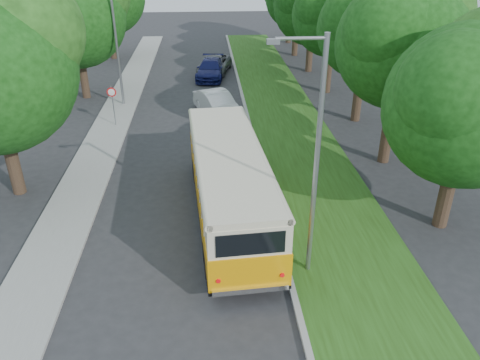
{
  "coord_description": "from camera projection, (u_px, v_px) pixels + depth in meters",
  "views": [
    {
      "loc": [
        1.02,
        -15.1,
        10.28
      ],
      "look_at": [
        2.27,
        1.6,
        1.5
      ],
      "focal_mm": 35.0,
      "sensor_mm": 36.0,
      "label": 1
    }
  ],
  "objects": [
    {
      "name": "ground",
      "position": [
        184.0,
        236.0,
        18.04
      ],
      "size": [
        120.0,
        120.0,
        0.0
      ],
      "primitive_type": "plane",
      "color": "#2B2B2D",
      "rests_on": "ground"
    },
    {
      "name": "curb",
      "position": [
        262.0,
        173.0,
        22.66
      ],
      "size": [
        0.2,
        70.0,
        0.15
      ],
      "primitive_type": "cube",
      "color": "gray",
      "rests_on": "ground"
    },
    {
      "name": "grass_verge",
      "position": [
        310.0,
        171.0,
        22.82
      ],
      "size": [
        4.5,
        70.0,
        0.13
      ],
      "primitive_type": "cube",
      "color": "#244512",
      "rests_on": "ground"
    },
    {
      "name": "sidewalk",
      "position": [
        86.0,
        179.0,
        22.12
      ],
      "size": [
        2.2,
        70.0,
        0.12
      ],
      "primitive_type": "cube",
      "color": "gray",
      "rests_on": "ground"
    },
    {
      "name": "treeline",
      "position": [
        235.0,
        8.0,
        31.39
      ],
      "size": [
        24.27,
        41.91,
        9.46
      ],
      "color": "#332319",
      "rests_on": "ground"
    },
    {
      "name": "lamppost_near",
      "position": [
        314.0,
        156.0,
        14.09
      ],
      "size": [
        1.71,
        0.16,
        8.0
      ],
      "color": "gray",
      "rests_on": "ground"
    },
    {
      "name": "lamppost_far",
      "position": [
        115.0,
        44.0,
        29.96
      ],
      "size": [
        1.71,
        0.16,
        7.5
      ],
      "color": "gray",
      "rests_on": "ground"
    },
    {
      "name": "warning_sign",
      "position": [
        112.0,
        99.0,
        27.53
      ],
      "size": [
        0.56,
        0.1,
        2.5
      ],
      "color": "gray",
      "rests_on": "ground"
    },
    {
      "name": "vintage_bus",
      "position": [
        230.0,
        185.0,
        18.43
      ],
      "size": [
        3.38,
        10.56,
        3.09
      ],
      "primitive_type": null,
      "rotation": [
        0.0,
        0.0,
        0.07
      ],
      "color": "#F59F07",
      "rests_on": "ground"
    },
    {
      "name": "car_silver",
      "position": [
        224.0,
        141.0,
        24.38
      ],
      "size": [
        3.29,
        4.8,
        1.52
      ],
      "primitive_type": "imported",
      "rotation": [
        0.0,
        0.0,
        -0.37
      ],
      "color": "#A7A8AC",
      "rests_on": "ground"
    },
    {
      "name": "car_white",
      "position": [
        217.0,
        104.0,
        29.66
      ],
      "size": [
        3.22,
        4.95,
        1.54
      ],
      "primitive_type": "imported",
      "rotation": [
        0.0,
        0.0,
        0.37
      ],
      "color": "silver",
      "rests_on": "ground"
    },
    {
      "name": "car_blue",
      "position": [
        211.0,
        69.0,
        37.61
      ],
      "size": [
        2.65,
        5.28,
        1.47
      ],
      "primitive_type": "imported",
      "rotation": [
        0.0,
        0.0,
        -0.12
      ],
      "color": "#131853",
      "rests_on": "ground"
    },
    {
      "name": "car_grey",
      "position": [
        214.0,
        64.0,
        39.18
      ],
      "size": [
        3.32,
        5.37,
        1.39
      ],
      "primitive_type": "imported",
      "rotation": [
        0.0,
        0.0,
        -0.22
      ],
      "color": "#54565B",
      "rests_on": "ground"
    }
  ]
}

